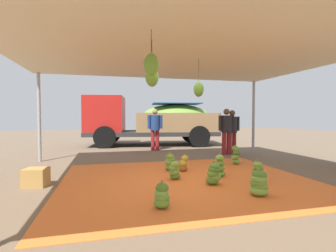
# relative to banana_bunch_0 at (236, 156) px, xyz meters

# --- Properties ---
(ground_plane) EXTENTS (40.00, 40.00, 0.00)m
(ground_plane) POSITION_rel_banana_bunch_0_xyz_m (-1.96, 1.63, -0.27)
(ground_plane) COLOR brown
(tarp_orange) EXTENTS (5.46, 4.72, 0.01)m
(tarp_orange) POSITION_rel_banana_bunch_0_xyz_m (-1.96, -1.37, -0.26)
(tarp_orange) COLOR orange
(tarp_orange) RESTS_ON ground
(tent_canopy) EXTENTS (8.00, 7.00, 2.86)m
(tent_canopy) POSITION_rel_banana_bunch_0_xyz_m (-1.97, -1.46, 2.51)
(tent_canopy) COLOR #9EA0A5
(tent_canopy) RESTS_ON ground
(banana_bunch_0) EXTENTS (0.33, 0.31, 0.58)m
(banana_bunch_0) POSITION_rel_banana_bunch_0_xyz_m (0.00, 0.00, 0.00)
(banana_bunch_0) COLOR #6B9E38
(banana_bunch_0) RESTS_ON tarp_orange
(banana_bunch_1) EXTENTS (0.30, 0.29, 0.49)m
(banana_bunch_1) POSITION_rel_banana_bunch_0_xyz_m (-0.54, -1.92, -0.05)
(banana_bunch_1) COLOR #518428
(banana_bunch_1) RESTS_ON tarp_orange
(banana_bunch_2) EXTENTS (0.44, 0.45, 0.48)m
(banana_bunch_2) POSITION_rel_banana_bunch_0_xyz_m (-1.07, -2.74, -0.04)
(banana_bunch_2) COLOR #75A83D
(banana_bunch_2) RESTS_ON tarp_orange
(banana_bunch_3) EXTENTS (0.34, 0.34, 0.56)m
(banana_bunch_3) POSITION_rel_banana_bunch_0_xyz_m (-1.13, -1.29, -0.02)
(banana_bunch_3) COLOR #60932D
(banana_bunch_3) RESTS_ON tarp_orange
(banana_bunch_4) EXTENTS (0.36, 0.37, 0.42)m
(banana_bunch_4) POSITION_rel_banana_bunch_0_xyz_m (-2.90, -2.91, -0.08)
(banana_bunch_4) COLOR #60932D
(banana_bunch_4) RESTS_ON tarp_orange
(banana_bunch_5) EXTENTS (0.32, 0.30, 0.45)m
(banana_bunch_5) POSITION_rel_banana_bunch_0_xyz_m (-1.79, -0.54, -0.06)
(banana_bunch_5) COLOR #996628
(banana_bunch_5) RESTS_ON tarp_orange
(banana_bunch_6) EXTENTS (0.39, 0.36, 0.49)m
(banana_bunch_6) POSITION_rel_banana_bunch_0_xyz_m (-1.56, -1.89, -0.04)
(banana_bunch_6) COLOR #518428
(banana_bunch_6) RESTS_ON tarp_orange
(banana_bunch_7) EXTENTS (0.35, 0.33, 0.48)m
(banana_bunch_7) POSITION_rel_banana_bunch_0_xyz_m (-2.10, -0.36, -0.05)
(banana_bunch_7) COLOR #75A83D
(banana_bunch_7) RESTS_ON tarp_orange
(banana_bunch_8) EXTENTS (0.33, 0.32, 0.46)m
(banana_bunch_8) POSITION_rel_banana_bunch_0_xyz_m (-2.24, -1.29, -0.06)
(banana_bunch_8) COLOR #518428
(banana_bunch_8) RESTS_ON tarp_orange
(cargo_truck_main) EXTENTS (6.65, 3.27, 2.40)m
(cargo_truck_main) POSITION_rel_banana_bunch_0_xyz_m (-1.60, 5.69, 1.01)
(cargo_truck_main) COLOR #2D2D2D
(cargo_truck_main) RESTS_ON ground
(worker_0) EXTENTS (0.64, 0.39, 1.74)m
(worker_0) POSITION_rel_banana_bunch_0_xyz_m (-1.72, 3.65, 0.75)
(worker_0) COLOR maroon
(worker_0) RESTS_ON ground
(worker_1) EXTENTS (0.61, 0.37, 1.67)m
(worker_1) POSITION_rel_banana_bunch_0_xyz_m (0.93, 1.95, 0.71)
(worker_1) COLOR maroon
(worker_1) RESTS_ON ground
(worker_2) EXTENTS (0.63, 0.38, 1.72)m
(worker_2) POSITION_rel_banana_bunch_0_xyz_m (0.64, 1.85, 0.74)
(worker_2) COLOR maroon
(worker_2) RESTS_ON ground
(crate_1) EXTENTS (0.50, 0.46, 0.37)m
(crate_1) POSITION_rel_banana_bunch_0_xyz_m (-5.13, -1.10, -0.08)
(crate_1) COLOR #B78947
(crate_1) RESTS_ON ground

